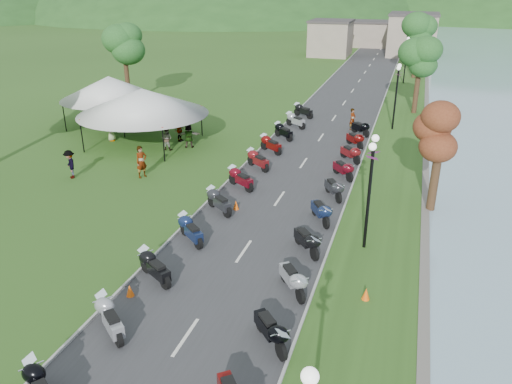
% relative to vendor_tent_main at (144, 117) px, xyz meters
% --- Properties ---
extents(road, '(7.00, 120.00, 0.02)m').
position_rel_vendor_tent_main_xyz_m(road, '(11.89, 11.30, -1.99)').
color(road, '#37373A').
rests_on(road, ground).
extents(hills_backdrop, '(360.00, 120.00, 76.00)m').
position_rel_vendor_tent_main_xyz_m(hills_backdrop, '(11.89, 171.30, -2.00)').
color(hills_backdrop, '#285621').
rests_on(hills_backdrop, ground).
extents(far_building, '(18.00, 16.00, 5.00)m').
position_rel_vendor_tent_main_xyz_m(far_building, '(9.89, 56.30, 0.50)').
color(far_building, gray).
rests_on(far_building, ground).
extents(moto_row_left, '(2.60, 45.74, 1.10)m').
position_rel_vendor_tent_main_xyz_m(moto_row_left, '(9.35, -10.92, -1.45)').
color(moto_row_left, '#331411').
rests_on(moto_row_left, ground).
extents(moto_row_right, '(2.60, 36.88, 1.10)m').
position_rel_vendor_tent_main_xyz_m(moto_row_right, '(14.60, -10.31, -1.45)').
color(moto_row_right, '#331411').
rests_on(moto_row_right, ground).
extents(vendor_tent_main, '(6.20, 6.20, 4.00)m').
position_rel_vendor_tent_main_xyz_m(vendor_tent_main, '(0.00, 0.00, 0.00)').
color(vendor_tent_main, silver).
rests_on(vendor_tent_main, ground).
extents(vendor_tent_side, '(5.23, 5.23, 4.00)m').
position_rel_vendor_tent_main_xyz_m(vendor_tent_side, '(-4.93, 3.50, 0.00)').
color(vendor_tent_side, silver).
rests_on(vendor_tent_side, ground).
extents(tree_lakeside, '(2.25, 2.25, 6.24)m').
position_rel_vendor_tent_main_xyz_m(tree_lakeside, '(19.72, -5.61, 1.12)').
color(tree_lakeside, '#2C6828').
rests_on(tree_lakeside, ground).
extents(pedestrian_a, '(0.80, 0.88, 1.96)m').
position_rel_vendor_tent_main_xyz_m(pedestrian_a, '(3.14, -6.06, -2.00)').
color(pedestrian_a, slate).
rests_on(pedestrian_a, ground).
extents(pedestrian_b, '(0.78, 0.44, 1.59)m').
position_rel_vendor_tent_main_xyz_m(pedestrian_b, '(2.17, -0.87, -2.00)').
color(pedestrian_b, slate).
rests_on(pedestrian_b, ground).
extents(pedestrian_c, '(1.13, 1.11, 1.74)m').
position_rel_vendor_tent_main_xyz_m(pedestrian_c, '(-0.87, -7.47, -2.00)').
color(pedestrian_c, slate).
rests_on(pedestrian_c, ground).
extents(traffic_cone_near, '(0.31, 0.31, 0.49)m').
position_rel_vendor_tent_main_xyz_m(traffic_cone_near, '(8.89, -17.17, -1.76)').
color(traffic_cone_near, '#F2590C').
rests_on(traffic_cone_near, ground).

